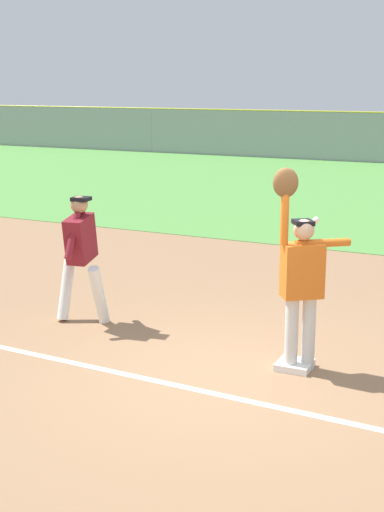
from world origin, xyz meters
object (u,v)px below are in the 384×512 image
object	(u,v)px
first_base	(295,365)
runner	(81,250)
fielder	(301,273)
parked_car_red	(343,139)
baseball	(316,220)

from	to	relation	value
first_base	runner	size ratio (longest dim) A/B	0.22
fielder	parked_car_red	distance (m)	25.29
runner	parked_car_red	xyz separation A→B (m)	(-2.69, 24.28, -0.32)
first_base	baseball	distance (m)	1.66
first_base	baseball	world-z (taller)	baseball
fielder	runner	distance (m)	3.13
fielder	runner	size ratio (longest dim) A/B	1.33
runner	parked_car_red	size ratio (longest dim) A/B	0.38
parked_car_red	first_base	bearing A→B (deg)	-82.45
baseball	runner	bearing A→B (deg)	179.81
first_base	parked_car_red	size ratio (longest dim) A/B	0.08
first_base	parked_car_red	xyz separation A→B (m)	(-5.77, 24.61, 0.63)
first_base	runner	xyz separation A→B (m)	(-3.07, 0.32, 0.96)
fielder	parked_car_red	size ratio (longest dim) A/B	0.50
fielder	baseball	size ratio (longest dim) A/B	30.81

